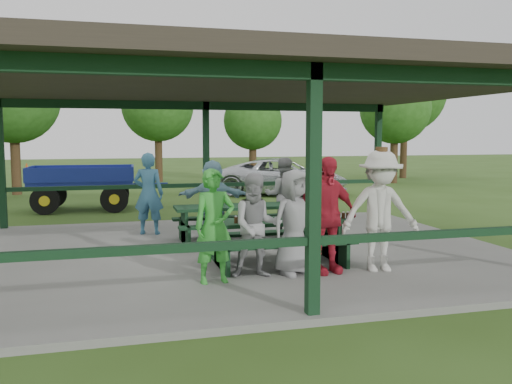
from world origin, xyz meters
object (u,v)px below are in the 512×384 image
object	(u,v)px
contestant_green	(214,226)
contestant_grey_mid	(295,222)
pickup_truck	(283,177)
picnic_table_near	(277,236)
spectator_lblue	(213,198)
spectator_blue	(149,193)
spectator_grey	(283,195)
picnic_table_far	(241,218)
contestant_red	(326,215)
contestant_grey_left	(257,226)
farm_trailer	(83,187)
contestant_white_fedora	(380,211)

from	to	relation	value
contestant_green	contestant_grey_mid	world-z (taller)	contestant_green
pickup_truck	contestant_green	bearing A→B (deg)	-176.68
contestant_green	contestant_grey_mid	distance (m)	1.30
picnic_table_near	spectator_lblue	distance (m)	2.92
contestant_green	spectator_blue	size ratio (longest dim) A/B	0.94
contestant_green	spectator_lblue	distance (m)	3.80
spectator_blue	contestant_green	bearing A→B (deg)	116.58
spectator_blue	spectator_grey	distance (m)	2.96
contestant_grey_mid	picnic_table_far	bearing A→B (deg)	76.77
contestant_red	spectator_lblue	xyz separation A→B (m)	(-1.14, 3.63, -0.10)
contestant_grey_left	spectator_lblue	size ratio (longest dim) A/B	0.97
picnic_table_near	farm_trailer	xyz separation A→B (m)	(-3.56, 8.49, 0.15)
picnic_table_near	contestant_grey_mid	distance (m)	0.84
contestant_green	contestant_red	distance (m)	1.80
contestant_green	contestant_grey_mid	bearing A→B (deg)	0.83
contestant_grey_mid	contestant_white_fedora	bearing A→B (deg)	-22.55
spectator_blue	spectator_lblue	bearing A→B (deg)	176.93
spectator_blue	farm_trailer	distance (m)	5.42
spectator_lblue	farm_trailer	bearing A→B (deg)	-49.81
picnic_table_near	picnic_table_far	bearing A→B (deg)	94.34
spectator_blue	contestant_grey_left	bearing A→B (deg)	125.70
contestant_green	farm_trailer	bearing A→B (deg)	98.21
farm_trailer	contestant_green	bearing A→B (deg)	-73.74
picnic_table_near	contestant_grey_mid	bearing A→B (deg)	-86.63
contestant_white_fedora	contestant_grey_mid	bearing A→B (deg)	-175.93
spectator_lblue	farm_trailer	xyz separation A→B (m)	(-2.97, 5.66, -0.21)
contestant_grey_mid	spectator_grey	size ratio (longest dim) A/B	0.98
picnic_table_far	spectator_blue	bearing A→B (deg)	142.79
farm_trailer	spectator_grey	bearing A→B (deg)	-49.15
contestant_grey_left	contestant_green	bearing A→B (deg)	-161.48
contestant_green	spectator_blue	distance (m)	4.30
spectator_grey	pickup_truck	bearing A→B (deg)	-92.87
contestant_grey_left	farm_trailer	bearing A→B (deg)	115.56
spectator_blue	farm_trailer	bearing A→B (deg)	-54.78
contestant_green	spectator_blue	world-z (taller)	spectator_blue
farm_trailer	pickup_truck	bearing A→B (deg)	21.14
contestant_grey_left	farm_trailer	world-z (taller)	contestant_grey_left
pickup_truck	spectator_blue	bearing A→B (deg)	169.54
contestant_white_fedora	spectator_blue	xyz separation A→B (m)	(-3.35, 4.23, -0.07)
contestant_green	spectator_lblue	size ratio (longest dim) A/B	1.03
spectator_lblue	pickup_truck	bearing A→B (deg)	-104.80
contestant_red	contestant_white_fedora	size ratio (longest dim) A/B	0.93
spectator_blue	pickup_truck	world-z (taller)	spectator_blue
contestant_grey_left	contestant_grey_mid	size ratio (longest dim) A/B	0.97
farm_trailer	contestant_grey_left	bearing A→B (deg)	-69.70
picnic_table_near	contestant_grey_left	world-z (taller)	contestant_grey_left
contestant_grey_left	contestant_red	xyz separation A→B (m)	(1.12, -0.01, 0.12)
spectator_lblue	contestant_white_fedora	bearing A→B (deg)	130.93
contestant_green	spectator_blue	xyz separation A→B (m)	(-0.67, 4.25, 0.06)
contestant_green	spectator_grey	bearing A→B (deg)	53.19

